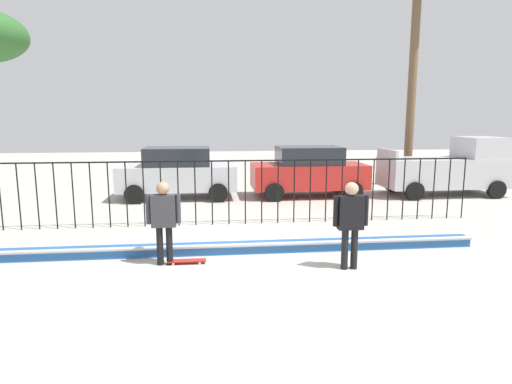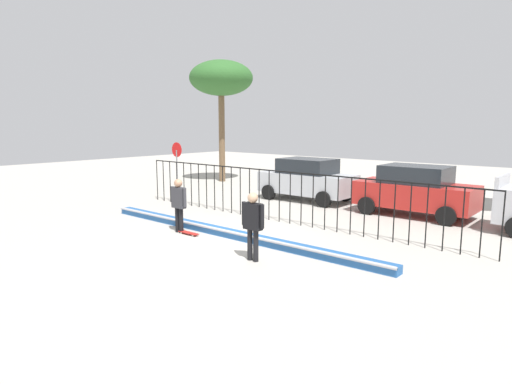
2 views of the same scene
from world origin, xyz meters
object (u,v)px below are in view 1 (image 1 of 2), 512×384
parked_car_red (309,171)px  pickup_truck (449,168)px  skateboard (187,261)px  camera_operator (351,217)px  parked_car_silver (178,172)px  skateboarder (164,215)px

parked_car_red → pickup_truck: size_ratio=0.91×
skateboard → pickup_truck: 12.13m
parked_car_red → pickup_truck: bearing=-7.2°
camera_operator → parked_car_red: size_ratio=0.41×
parked_car_silver → parked_car_red: (4.93, -0.13, 0.00)m
skateboard → parked_car_red: 8.65m
parked_car_silver → camera_operator: bearing=-69.4°
skateboarder → pickup_truck: (10.22, 7.12, 0.00)m
skateboard → pickup_truck: size_ratio=0.17×
skateboard → parked_car_red: bearing=67.5°
camera_operator → parked_car_red: parked_car_red is taller
skateboard → parked_car_red: (4.30, 7.44, 0.91)m
camera_operator → skateboarder: bearing=33.4°
parked_car_silver → pickup_truck: size_ratio=0.91×
skateboarder → skateboard: 1.07m
skateboarder → camera_operator: size_ratio=0.98×
skateboarder → parked_car_silver: parked_car_silver is taller
skateboard → pickup_truck: (9.78, 7.11, 0.98)m
camera_operator → skateboard: bearing=31.9°
skateboarder → camera_operator: camera_operator is taller
parked_car_silver → skateboarder: bearing=-93.1°
skateboarder → parked_car_red: parked_car_red is taller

